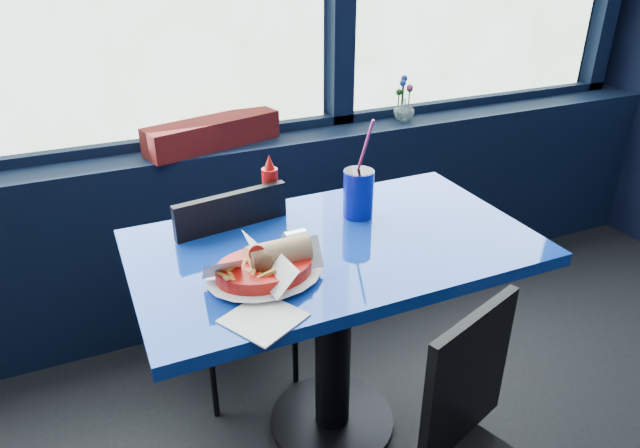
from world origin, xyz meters
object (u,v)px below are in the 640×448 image
at_px(chair_near_back, 233,277).
at_px(ketchup_bottle, 270,187).
at_px(food_basket, 266,267).
at_px(soda_cup, 358,192).
at_px(planter_box, 213,133).
at_px(flower_vase, 404,107).
at_px(near_table, 334,292).

distance_m(chair_near_back, ketchup_bottle, 0.37).
height_order(chair_near_back, food_basket, chair_near_back).
bearing_deg(soda_cup, planter_box, 111.58).
height_order(food_basket, ketchup_bottle, ketchup_bottle).
bearing_deg(flower_vase, near_table, -131.84).
height_order(chair_near_back, ketchup_bottle, ketchup_bottle).
bearing_deg(chair_near_back, food_basket, 79.34).
relative_size(food_basket, soda_cup, 1.04).
bearing_deg(near_table, flower_vase, 48.16).
distance_m(near_table, soda_cup, 0.33).
distance_m(chair_near_back, soda_cup, 0.55).
distance_m(chair_near_back, flower_vase, 1.19).
bearing_deg(near_table, soda_cup, 41.60).
bearing_deg(flower_vase, planter_box, 179.65).
relative_size(food_basket, ketchup_bottle, 1.74).
bearing_deg(near_table, chair_near_back, 126.17).
relative_size(planter_box, soda_cup, 1.69).
xyz_separation_m(near_table, food_basket, (-0.26, -0.11, 0.22)).
xyz_separation_m(flower_vase, ketchup_bottle, (-0.86, -0.57, -0.02)).
bearing_deg(flower_vase, chair_near_back, -152.23).
bearing_deg(soda_cup, near_table, -138.40).
xyz_separation_m(food_basket, soda_cup, (0.40, 0.24, 0.05)).
bearing_deg(near_table, food_basket, -156.22).
relative_size(near_table, ketchup_bottle, 6.01).
bearing_deg(near_table, planter_box, 99.33).
relative_size(ketchup_bottle, soda_cup, 0.60).
height_order(near_table, planter_box, planter_box).
distance_m(chair_near_back, planter_box, 0.65).
height_order(near_table, food_basket, food_basket).
distance_m(flower_vase, ketchup_bottle, 1.04).
bearing_deg(chair_near_back, near_table, 117.90).
relative_size(planter_box, flower_vase, 2.74).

